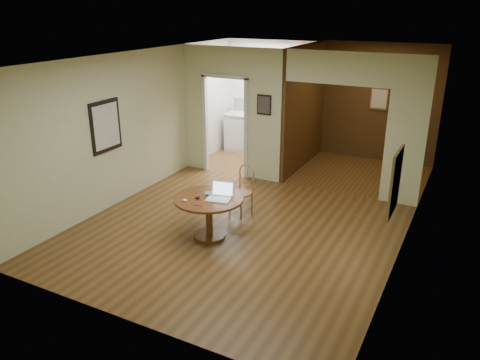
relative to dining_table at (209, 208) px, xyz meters
The scene contains 11 objects.
floor 0.63m from the dining_table, 43.18° to the left, with size 5.00×5.00×0.00m, color #4E3216.
room_shell 3.45m from the dining_table, 93.38° to the left, with size 5.20×7.50×5.00m.
dining_table is the anchor object (origin of this frame).
chair 1.04m from the dining_table, 86.15° to the left, with size 0.47×0.47×0.91m.
open_laptop 0.30m from the dining_table, 18.49° to the left, with size 0.40×0.38×0.25m.
closed_laptop 0.23m from the dining_table, 63.43° to the left, with size 0.35×0.23×0.03m, color #B0B0B4.
mouse 0.43m from the dining_table, 129.41° to the right, with size 0.10×0.05×0.04m, color silver.
wine_glass 0.28m from the dining_table, 136.37° to the right, with size 0.08×0.08×0.09m, color white, non-canonical shape.
pen 0.38m from the dining_table, 86.67° to the right, with size 0.01×0.01×0.14m, color #0B1551.
kitchen_cabinet 4.58m from the dining_table, 103.62° to the left, with size 2.06×0.60×0.94m.
grocery_bag 4.54m from the dining_table, 97.85° to the left, with size 0.32×0.27×0.32m, color beige.
Camera 1 is at (3.22, -5.94, 3.49)m, focal length 35.00 mm.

